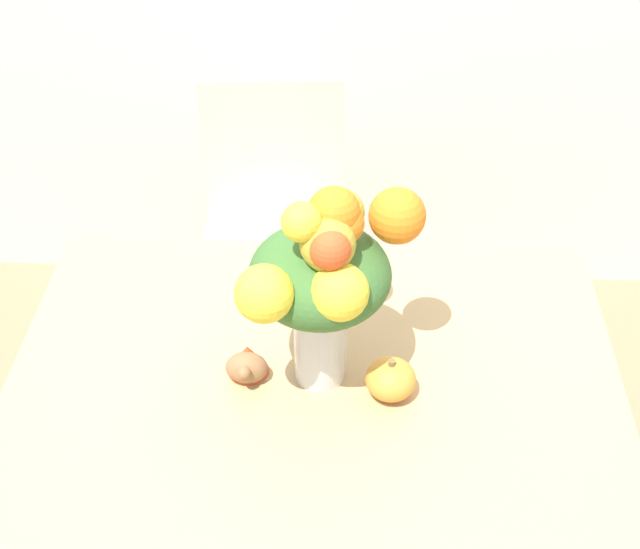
# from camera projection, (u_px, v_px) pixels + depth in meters

# --- Properties ---
(dining_table) EXTENTS (1.23, 0.99, 0.75)m
(dining_table) POSITION_uv_depth(u_px,v_px,m) (313.00, 428.00, 1.80)
(dining_table) COLOR tan
(dining_table) RESTS_ON ground_plane
(flower_vase) EXTENTS (0.33, 0.36, 0.44)m
(flower_vase) POSITION_uv_depth(u_px,v_px,m) (324.00, 274.00, 1.61)
(flower_vase) COLOR silver
(flower_vase) RESTS_ON dining_table
(pumpkin) EXTENTS (0.10, 0.10, 0.09)m
(pumpkin) POSITION_uv_depth(u_px,v_px,m) (391.00, 379.00, 1.72)
(pumpkin) COLOR gold
(pumpkin) RESTS_ON dining_table
(turkey_figurine) EXTENTS (0.08, 0.11, 0.07)m
(turkey_figurine) POSITION_uv_depth(u_px,v_px,m) (247.00, 363.00, 1.76)
(turkey_figurine) COLOR #936642
(turkey_figurine) RESTS_ON dining_table
(dining_chair_near_window) EXTENTS (0.45, 0.45, 0.93)m
(dining_chair_near_window) POSITION_uv_depth(u_px,v_px,m) (275.00, 242.00, 2.56)
(dining_chair_near_window) COLOR silver
(dining_chair_near_window) RESTS_ON ground_plane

